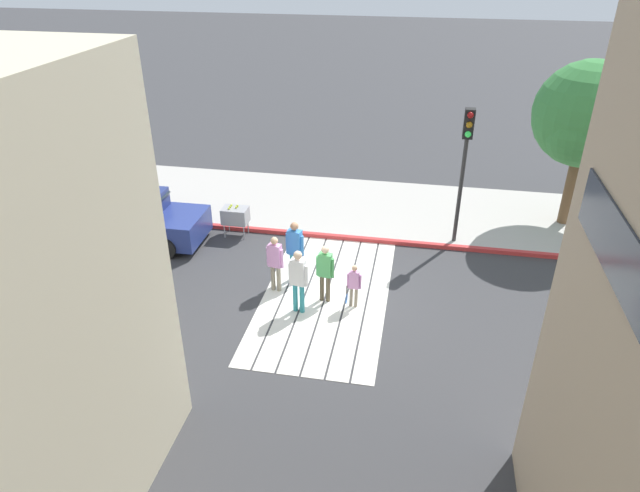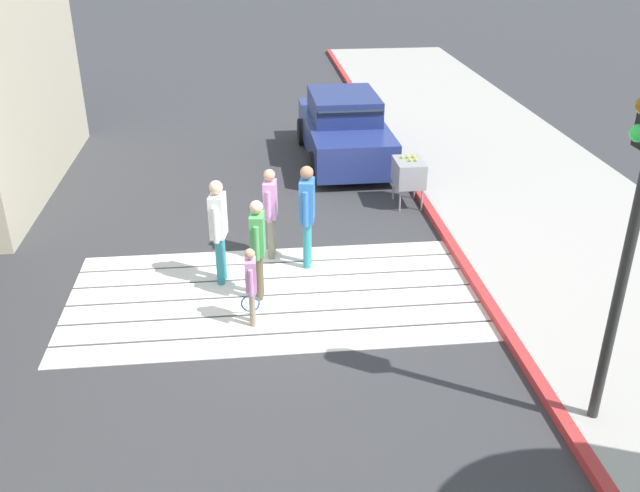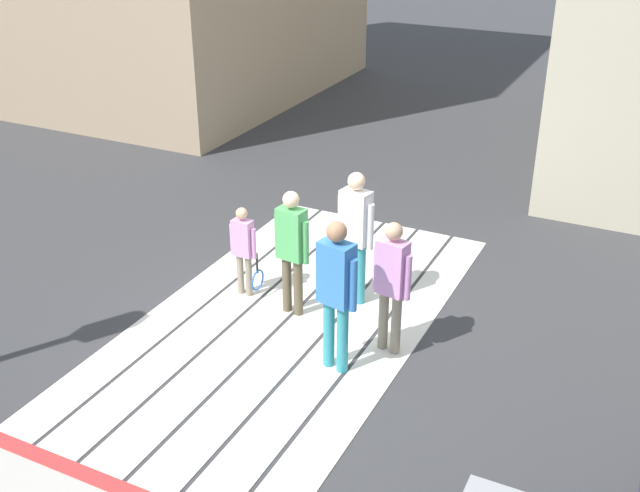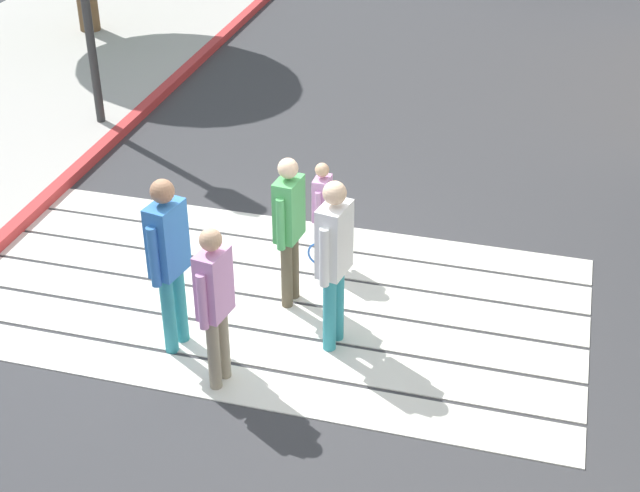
# 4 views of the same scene
# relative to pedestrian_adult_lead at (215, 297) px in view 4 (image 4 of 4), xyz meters

# --- Properties ---
(ground_plane) EXTENTS (120.00, 120.00, 0.00)m
(ground_plane) POSITION_rel_pedestrian_adult_lead_xyz_m (0.03, 1.36, -0.94)
(ground_plane) COLOR #38383A
(crosswalk_stripes) EXTENTS (6.40, 3.25, 0.01)m
(crosswalk_stripes) POSITION_rel_pedestrian_adult_lead_xyz_m (0.03, 1.36, -0.93)
(crosswalk_stripes) COLOR silver
(crosswalk_stripes) RESTS_ON ground
(pedestrian_adult_lead) EXTENTS (0.26, 0.47, 1.62)m
(pedestrian_adult_lead) POSITION_rel_pedestrian_adult_lead_xyz_m (0.00, 0.00, 0.00)
(pedestrian_adult_lead) COLOR gray
(pedestrian_adult_lead) RESTS_ON ground
(pedestrian_adult_trailing) EXTENTS (0.25, 0.48, 1.63)m
(pedestrian_adult_trailing) POSITION_rel_pedestrian_adult_lead_xyz_m (0.25, 1.38, 0.01)
(pedestrian_adult_trailing) COLOR brown
(pedestrian_adult_trailing) RESTS_ON ground
(pedestrian_adult_side) EXTENTS (0.30, 0.51, 1.79)m
(pedestrian_adult_side) POSITION_rel_pedestrian_adult_lead_xyz_m (-0.59, 0.40, 0.10)
(pedestrian_adult_side) COLOR teal
(pedestrian_adult_side) RESTS_ON ground
(pedestrian_teen_behind) EXTENTS (0.28, 0.51, 1.76)m
(pedestrian_teen_behind) POSITION_rel_pedestrian_adult_lead_xyz_m (0.85, 0.82, 0.08)
(pedestrian_teen_behind) COLOR teal
(pedestrian_teen_behind) RESTS_ON ground
(pedestrian_child_with_racket) EXTENTS (0.28, 0.38, 1.23)m
(pedestrian_child_with_racket) POSITION_rel_pedestrian_adult_lead_xyz_m (0.38, 2.14, -0.25)
(pedestrian_child_with_racket) COLOR gray
(pedestrian_child_with_racket) RESTS_ON ground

